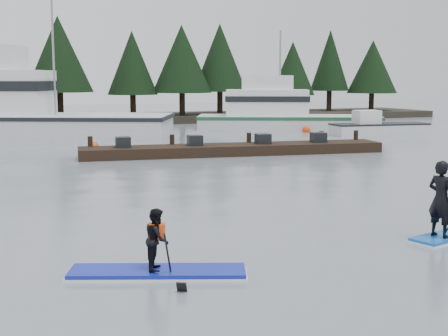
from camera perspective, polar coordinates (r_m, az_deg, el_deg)
name	(u,v)px	position (r m, az deg, el deg)	size (l,w,h in m)	color
ground	(328,255)	(13.72, 9.48, -7.89)	(160.00, 160.00, 0.00)	slate
far_shore	(63,120)	(53.78, -14.51, 4.25)	(70.00, 8.00, 0.60)	#2D281E
treeline	(63,124)	(53.80, -14.49, 3.93)	(60.00, 4.00, 8.00)	black
fishing_boat_large	(8,124)	(43.01, -19.13, 3.85)	(20.14, 13.24, 10.87)	silver
fishing_boat_medium	(283,122)	(46.65, 5.42, 4.22)	(13.66, 8.98, 8.07)	silver
skiff	(379,129)	(43.24, 14.03, 3.47)	(6.58, 1.97, 0.77)	silver
floating_dock	(234,149)	(31.11, 0.94, 1.71)	(15.19, 2.03, 0.51)	black
buoy_b	(94,149)	(34.20, -11.79, 1.70)	(0.52, 0.52, 0.52)	#EC3F0B
buoy_c	(306,132)	(44.59, 7.53, 3.28)	(0.55, 0.55, 0.55)	#EC3F0B
paddleboard_solo	(157,256)	(12.18, -6.10, -8.01)	(3.46, 1.99, 1.80)	#111FA3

